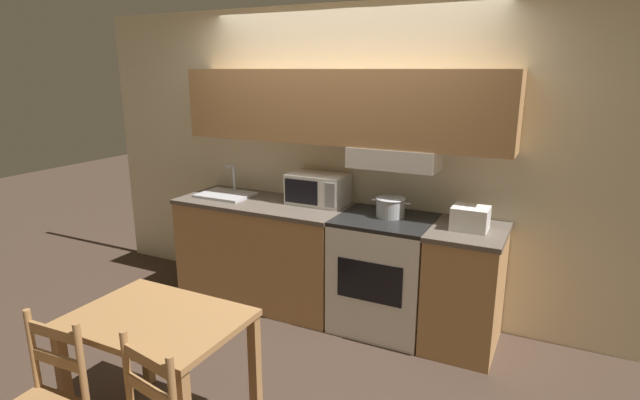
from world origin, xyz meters
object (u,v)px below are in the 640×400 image
at_px(microwave, 318,189).
at_px(dining_table, 159,336).
at_px(sink_basin, 226,194).
at_px(stove_range, 384,273).
at_px(cooking_pot, 390,207).
at_px(toaster, 470,218).

height_order(microwave, dining_table, microwave).
distance_m(microwave, dining_table, 1.91).
bearing_deg(dining_table, sink_basin, 115.53).
distance_m(stove_range, microwave, 0.89).
relative_size(stove_range, cooking_pot, 2.95).
relative_size(sink_basin, dining_table, 0.50).
relative_size(microwave, toaster, 1.86).
relative_size(cooking_pot, microwave, 0.63).
distance_m(stove_range, cooking_pot, 0.54).
xyz_separation_m(stove_range, dining_table, (-0.70, -1.72, 0.15)).
xyz_separation_m(microwave, sink_basin, (-0.86, -0.14, -0.11)).
bearing_deg(stove_range, dining_table, -112.20).
height_order(stove_range, sink_basin, sink_basin).
relative_size(microwave, dining_table, 0.53).
height_order(microwave, toaster, microwave).
bearing_deg(sink_basin, toaster, -0.04).
xyz_separation_m(stove_range, cooking_pot, (0.02, 0.05, 0.54)).
height_order(cooking_pot, dining_table, cooking_pot).
xyz_separation_m(microwave, dining_table, (-0.04, -1.86, -0.44)).
bearing_deg(toaster, dining_table, -127.83).
bearing_deg(stove_range, sink_basin, 179.98).
height_order(stove_range, dining_table, stove_range).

